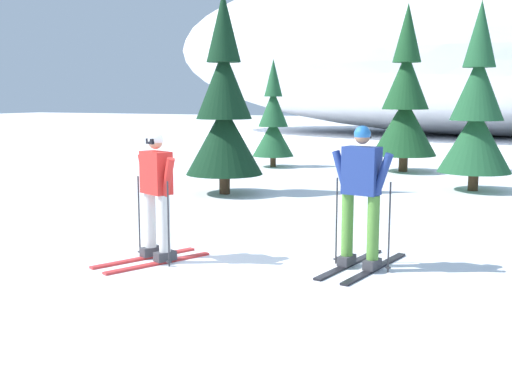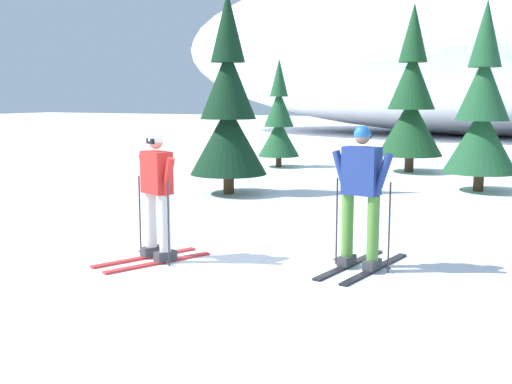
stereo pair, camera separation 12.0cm
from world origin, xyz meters
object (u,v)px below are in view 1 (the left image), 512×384
Objects in this scene: skier_red_jacket at (156,193)px; pine_tree_center_right at (477,113)px; skier_navy_jacket at (361,194)px; pine_tree_center_left at (224,111)px; pine_tree_far_left at (273,122)px; pine_tree_center at (405,102)px.

skier_red_jacket is 0.40× the size of pine_tree_center_right.
skier_navy_jacket is at bearing 15.77° from skier_red_jacket.
pine_tree_far_left is at bearing 102.23° from pine_tree_center_left.
skier_navy_jacket is 2.65m from skier_red_jacket.
pine_tree_far_left reaches higher than skier_navy_jacket.
pine_tree_center_right is at bearing 69.69° from skier_red_jacket.
pine_tree_center_right reaches higher than skier_red_jacket.
pine_tree_center_left is (-4.44, 4.82, 0.89)m from skier_navy_jacket.
skier_navy_jacket is at bearing -94.11° from pine_tree_center_right.
pine_tree_center_left reaches higher than pine_tree_far_left.
pine_tree_center_right is at bearing -23.52° from pine_tree_far_left.
skier_navy_jacket is at bearing -61.41° from pine_tree_far_left.
pine_tree_far_left is 5.67m from pine_tree_center_left.
pine_tree_far_left is 4.00m from pine_tree_center.
pine_tree_center_left is at bearing -150.44° from pine_tree_center_right.
pine_tree_far_left is 0.74× the size of pine_tree_center_left.
pine_tree_center reaches higher than pine_tree_center_right.
pine_tree_center_left is (-1.89, 5.54, 0.95)m from skier_red_jacket.
skier_navy_jacket is 6.61m from pine_tree_center_left.
pine_tree_center is at bearing 5.88° from pine_tree_far_left.
skier_navy_jacket reaches higher than skier_red_jacket.
pine_tree_far_left is at bearing 156.48° from pine_tree_center_right.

